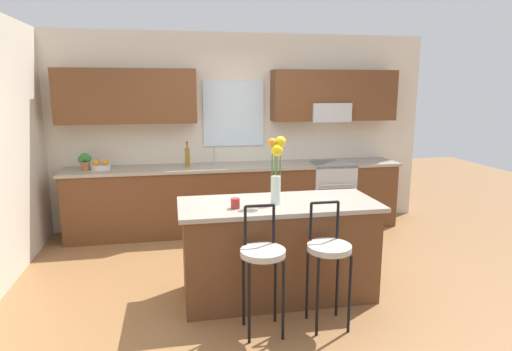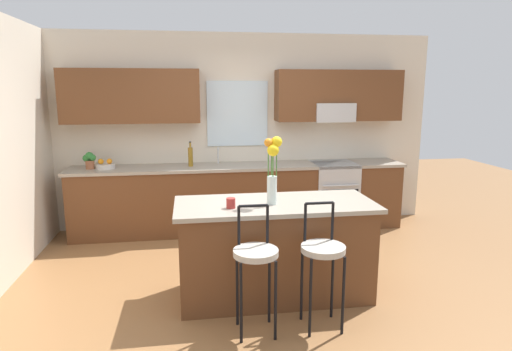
{
  "view_description": "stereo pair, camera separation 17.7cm",
  "coord_description": "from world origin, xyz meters",
  "px_view_note": "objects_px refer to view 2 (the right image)",
  "views": [
    {
      "loc": [
        -0.85,
        -4.12,
        1.96
      ],
      "look_at": [
        0.04,
        0.55,
        1.0
      ],
      "focal_mm": 30.63,
      "sensor_mm": 36.0,
      "label": 1
    },
    {
      "loc": [
        -0.68,
        -4.15,
        1.96
      ],
      "look_at": [
        0.04,
        0.55,
        1.0
      ],
      "focal_mm": 30.63,
      "sensor_mm": 36.0,
      "label": 2
    }
  ],
  "objects_px": {
    "bar_stool_middle": "(323,254)",
    "flower_vase": "(273,164)",
    "potted_plant_small": "(89,160)",
    "bottle_olive_oil": "(191,156)",
    "mug_ceramic": "(231,203)",
    "bar_stool_near": "(256,258)",
    "kitchen_island": "(275,249)",
    "oven_range": "(333,194)",
    "fruit_bowl_oranges": "(105,165)"
  },
  "relations": [
    {
      "from": "bottle_olive_oil",
      "to": "kitchen_island",
      "type": "bearing_deg",
      "value": -69.54
    },
    {
      "from": "oven_range",
      "to": "flower_vase",
      "type": "height_order",
      "value": "flower_vase"
    },
    {
      "from": "kitchen_island",
      "to": "bottle_olive_oil",
      "type": "bearing_deg",
      "value": 110.46
    },
    {
      "from": "bar_stool_middle",
      "to": "potted_plant_small",
      "type": "xyz_separation_m",
      "value": [
        -2.33,
        2.64,
        0.41
      ]
    },
    {
      "from": "flower_vase",
      "to": "bottle_olive_oil",
      "type": "xyz_separation_m",
      "value": [
        -0.72,
        2.08,
        -0.23
      ]
    },
    {
      "from": "oven_range",
      "to": "bar_stool_near",
      "type": "height_order",
      "value": "bar_stool_near"
    },
    {
      "from": "flower_vase",
      "to": "oven_range",
      "type": "bearing_deg",
      "value": 58.2
    },
    {
      "from": "oven_range",
      "to": "fruit_bowl_oranges",
      "type": "distance_m",
      "value": 3.14
    },
    {
      "from": "kitchen_island",
      "to": "bottle_olive_oil",
      "type": "height_order",
      "value": "bottle_olive_oil"
    },
    {
      "from": "potted_plant_small",
      "to": "fruit_bowl_oranges",
      "type": "bearing_deg",
      "value": -0.17
    },
    {
      "from": "flower_vase",
      "to": "potted_plant_small",
      "type": "distance_m",
      "value": 2.91
    },
    {
      "from": "oven_range",
      "to": "bar_stool_near",
      "type": "distance_m",
      "value": 3.02
    },
    {
      "from": "oven_range",
      "to": "flower_vase",
      "type": "xyz_separation_m",
      "value": [
        -1.28,
        -2.06,
        0.83
      ]
    },
    {
      "from": "kitchen_island",
      "to": "mug_ceramic",
      "type": "bearing_deg",
      "value": -163.1
    },
    {
      "from": "potted_plant_small",
      "to": "bar_stool_near",
      "type": "bearing_deg",
      "value": -55.96
    },
    {
      "from": "bar_stool_near",
      "to": "bar_stool_middle",
      "type": "xyz_separation_m",
      "value": [
        0.55,
        0.0,
        0.0
      ]
    },
    {
      "from": "bar_stool_middle",
      "to": "potted_plant_small",
      "type": "relative_size",
      "value": 4.67
    },
    {
      "from": "kitchen_island",
      "to": "bar_stool_near",
      "type": "bearing_deg",
      "value": -114.38
    },
    {
      "from": "bottle_olive_oil",
      "to": "potted_plant_small",
      "type": "bearing_deg",
      "value": 179.97
    },
    {
      "from": "mug_ceramic",
      "to": "potted_plant_small",
      "type": "height_order",
      "value": "potted_plant_small"
    },
    {
      "from": "bar_stool_middle",
      "to": "fruit_bowl_oranges",
      "type": "height_order",
      "value": "fruit_bowl_oranges"
    },
    {
      "from": "oven_range",
      "to": "flower_vase",
      "type": "distance_m",
      "value": 2.56
    },
    {
      "from": "bar_stool_near",
      "to": "bottle_olive_oil",
      "type": "xyz_separation_m",
      "value": [
        -0.48,
        2.64,
        0.42
      ]
    },
    {
      "from": "kitchen_island",
      "to": "potted_plant_small",
      "type": "distance_m",
      "value": 2.95
    },
    {
      "from": "flower_vase",
      "to": "potted_plant_small",
      "type": "height_order",
      "value": "flower_vase"
    },
    {
      "from": "bar_stool_middle",
      "to": "flower_vase",
      "type": "height_order",
      "value": "flower_vase"
    },
    {
      "from": "fruit_bowl_oranges",
      "to": "bottle_olive_oil",
      "type": "height_order",
      "value": "bottle_olive_oil"
    },
    {
      "from": "bar_stool_middle",
      "to": "mug_ceramic",
      "type": "bearing_deg",
      "value": 145.52
    },
    {
      "from": "mug_ceramic",
      "to": "oven_range",
      "type": "bearing_deg",
      "value": 52.07
    },
    {
      "from": "kitchen_island",
      "to": "mug_ceramic",
      "type": "height_order",
      "value": "mug_ceramic"
    },
    {
      "from": "bottle_olive_oil",
      "to": "fruit_bowl_oranges",
      "type": "bearing_deg",
      "value": 180.0
    },
    {
      "from": "kitchen_island",
      "to": "bottle_olive_oil",
      "type": "distance_m",
      "value": 2.24
    },
    {
      "from": "bar_stool_near",
      "to": "flower_vase",
      "type": "bearing_deg",
      "value": 66.64
    },
    {
      "from": "kitchen_island",
      "to": "bar_stool_middle",
      "type": "xyz_separation_m",
      "value": [
        0.28,
        -0.61,
        0.17
      ]
    },
    {
      "from": "bar_stool_near",
      "to": "kitchen_island",
      "type": "bearing_deg",
      "value": 65.62
    },
    {
      "from": "mug_ceramic",
      "to": "potted_plant_small",
      "type": "relative_size",
      "value": 0.4
    },
    {
      "from": "kitchen_island",
      "to": "mug_ceramic",
      "type": "distance_m",
      "value": 0.67
    },
    {
      "from": "bottle_olive_oil",
      "to": "potted_plant_small",
      "type": "relative_size",
      "value": 1.5
    },
    {
      "from": "kitchen_island",
      "to": "mug_ceramic",
      "type": "relative_size",
      "value": 20.45
    },
    {
      "from": "bar_stool_middle",
      "to": "flower_vase",
      "type": "relative_size",
      "value": 1.69
    },
    {
      "from": "mug_ceramic",
      "to": "potted_plant_small",
      "type": "xyz_separation_m",
      "value": [
        -1.63,
        2.16,
        0.08
      ]
    },
    {
      "from": "potted_plant_small",
      "to": "kitchen_island",
      "type": "bearing_deg",
      "value": -44.62
    },
    {
      "from": "bottle_olive_oil",
      "to": "mug_ceramic",
      "type": "bearing_deg",
      "value": -81.18
    },
    {
      "from": "oven_range",
      "to": "kitchen_island",
      "type": "bearing_deg",
      "value": -121.74
    },
    {
      "from": "kitchen_island",
      "to": "flower_vase",
      "type": "relative_size",
      "value": 2.98
    },
    {
      "from": "bar_stool_middle",
      "to": "potted_plant_small",
      "type": "distance_m",
      "value": 3.54
    },
    {
      "from": "mug_ceramic",
      "to": "bar_stool_near",
      "type": "bearing_deg",
      "value": -72.93
    },
    {
      "from": "fruit_bowl_oranges",
      "to": "potted_plant_small",
      "type": "xyz_separation_m",
      "value": [
        -0.19,
        0.0,
        0.08
      ]
    },
    {
      "from": "bar_stool_middle",
      "to": "fruit_bowl_oranges",
      "type": "distance_m",
      "value": 3.41
    },
    {
      "from": "flower_vase",
      "to": "bar_stool_near",
      "type": "bearing_deg",
      "value": -113.36
    }
  ]
}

